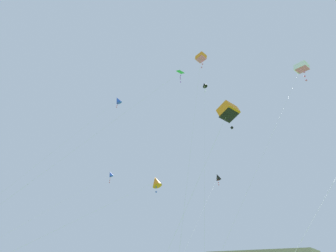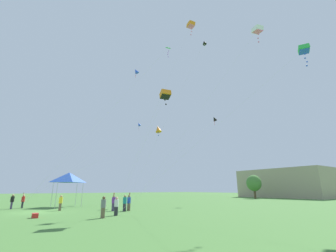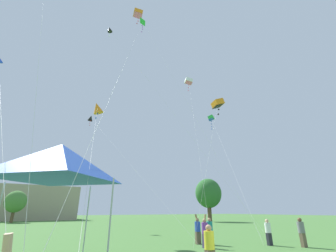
{
  "view_description": "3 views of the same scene",
  "coord_description": "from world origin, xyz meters",
  "px_view_note": "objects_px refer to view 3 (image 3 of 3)",
  "views": [
    {
      "loc": [
        11.52,
        -1.16,
        3.92
      ],
      "look_at": [
        0.95,
        12.9,
        15.09
      ],
      "focal_mm": 24.0,
      "sensor_mm": 36.0,
      "label": 1
    },
    {
      "loc": [
        25.97,
        -2.73,
        2.15
      ],
      "look_at": [
        2.68,
        13.58,
        10.15
      ],
      "focal_mm": 24.0,
      "sensor_mm": 36.0,
      "label": 2
    },
    {
      "loc": [
        -6.48,
        -4.66,
        2.01
      ],
      "look_at": [
        4.62,
        13.48,
        10.04
      ],
      "focal_mm": 24.0,
      "sensor_mm": 36.0,
      "label": 3
    }
  ],
  "objects_px": {
    "festival_tent": "(59,162)",
    "person_yellow_shirt": "(209,246)",
    "person_teal_shirt": "(210,230)",
    "kite_orange_box_5": "(138,14)",
    "person_blue_shirt": "(198,229)",
    "kite_orange_diamond_2": "(97,108)",
    "kite_white_box_9": "(189,81)",
    "kite_green_box_7": "(211,118)",
    "kite_black_diamond_8": "(110,30)",
    "person_purple_shirt": "(205,231)",
    "kite_black_diamond_3": "(91,118)",
    "kite_green_delta_6": "(143,23)",
    "kite_orange_box_1": "(218,104)",
    "person_white_shirt": "(268,231)",
    "person_grey_shirt": "(302,231)"
  },
  "relations": [
    {
      "from": "festival_tent",
      "to": "person_yellow_shirt",
      "type": "bearing_deg",
      "value": -17.24
    },
    {
      "from": "person_teal_shirt",
      "to": "kite_orange_box_5",
      "type": "xyz_separation_m",
      "value": [
        -1.44,
        10.94,
        27.47
      ]
    },
    {
      "from": "person_blue_shirt",
      "to": "kite_orange_diamond_2",
      "type": "bearing_deg",
      "value": 23.44
    },
    {
      "from": "festival_tent",
      "to": "kite_white_box_9",
      "type": "xyz_separation_m",
      "value": [
        18.44,
        16.56,
        18.01
      ]
    },
    {
      "from": "kite_green_box_7",
      "to": "kite_black_diamond_8",
      "type": "bearing_deg",
      "value": 170.13
    },
    {
      "from": "person_purple_shirt",
      "to": "kite_green_box_7",
      "type": "height_order",
      "value": "kite_green_box_7"
    },
    {
      "from": "kite_black_diamond_3",
      "to": "kite_green_delta_6",
      "type": "relative_size",
      "value": 0.84
    },
    {
      "from": "person_teal_shirt",
      "to": "kite_orange_diamond_2",
      "type": "xyz_separation_m",
      "value": [
        -6.17,
        7.77,
        10.18
      ]
    },
    {
      "from": "person_purple_shirt",
      "to": "kite_black_diamond_8",
      "type": "distance_m",
      "value": 32.72
    },
    {
      "from": "kite_green_delta_6",
      "to": "kite_orange_box_1",
      "type": "bearing_deg",
      "value": -35.51
    },
    {
      "from": "person_white_shirt",
      "to": "kite_black_diamond_3",
      "type": "distance_m",
      "value": 25.77
    },
    {
      "from": "kite_orange_box_1",
      "to": "kite_black_diamond_3",
      "type": "bearing_deg",
      "value": 117.31
    },
    {
      "from": "festival_tent",
      "to": "person_grey_shirt",
      "type": "distance_m",
      "value": 13.95
    },
    {
      "from": "person_yellow_shirt",
      "to": "kite_green_delta_6",
      "type": "xyz_separation_m",
      "value": [
        2.1,
        11.9,
        21.66
      ]
    },
    {
      "from": "festival_tent",
      "to": "person_blue_shirt",
      "type": "height_order",
      "value": "festival_tent"
    },
    {
      "from": "kite_black_diamond_8",
      "to": "kite_green_box_7",
      "type": "bearing_deg",
      "value": -9.87
    },
    {
      "from": "kite_green_box_7",
      "to": "kite_orange_box_1",
      "type": "bearing_deg",
      "value": -130.41
    },
    {
      "from": "person_blue_shirt",
      "to": "kite_orange_diamond_2",
      "type": "height_order",
      "value": "kite_orange_diamond_2"
    },
    {
      "from": "festival_tent",
      "to": "person_white_shirt",
      "type": "relative_size",
      "value": 2.81
    },
    {
      "from": "festival_tent",
      "to": "kite_white_box_9",
      "type": "distance_m",
      "value": 30.64
    },
    {
      "from": "person_yellow_shirt",
      "to": "person_purple_shirt",
      "type": "distance_m",
      "value": 5.59
    },
    {
      "from": "festival_tent",
      "to": "person_teal_shirt",
      "type": "height_order",
      "value": "festival_tent"
    },
    {
      "from": "kite_orange_box_5",
      "to": "kite_white_box_9",
      "type": "xyz_separation_m",
      "value": [
        10.2,
        2.09,
        -6.73
      ]
    },
    {
      "from": "person_white_shirt",
      "to": "kite_green_box_7",
      "type": "xyz_separation_m",
      "value": [
        10.43,
        15.45,
        15.43
      ]
    },
    {
      "from": "kite_black_diamond_3",
      "to": "person_teal_shirt",
      "type": "bearing_deg",
      "value": -76.29
    },
    {
      "from": "festival_tent",
      "to": "person_purple_shirt",
      "type": "bearing_deg",
      "value": 17.81
    },
    {
      "from": "kite_orange_diamond_2",
      "to": "kite_green_delta_6",
      "type": "bearing_deg",
      "value": -15.01
    },
    {
      "from": "person_yellow_shirt",
      "to": "person_blue_shirt",
      "type": "relative_size",
      "value": 0.86
    },
    {
      "from": "kite_orange_box_5",
      "to": "person_blue_shirt",
      "type": "bearing_deg",
      "value": -84.45
    },
    {
      "from": "kite_orange_diamond_2",
      "to": "festival_tent",
      "type": "bearing_deg",
      "value": -107.26
    },
    {
      "from": "person_yellow_shirt",
      "to": "kite_black_diamond_3",
      "type": "height_order",
      "value": "kite_black_diamond_3"
    },
    {
      "from": "kite_orange_diamond_2",
      "to": "kite_green_delta_6",
      "type": "height_order",
      "value": "kite_green_delta_6"
    },
    {
      "from": "person_grey_shirt",
      "to": "kite_black_diamond_3",
      "type": "xyz_separation_m",
      "value": [
        -8.54,
        22.22,
        13.33
      ]
    },
    {
      "from": "person_yellow_shirt",
      "to": "kite_green_box_7",
      "type": "bearing_deg",
      "value": -22.47
    },
    {
      "from": "person_yellow_shirt",
      "to": "person_blue_shirt",
      "type": "height_order",
      "value": "person_blue_shirt"
    },
    {
      "from": "person_grey_shirt",
      "to": "kite_orange_box_5",
      "type": "relative_size",
      "value": 0.06
    },
    {
      "from": "person_grey_shirt",
      "to": "kite_orange_box_5",
      "type": "bearing_deg",
      "value": 21.19
    },
    {
      "from": "person_teal_shirt",
      "to": "kite_green_box_7",
      "type": "height_order",
      "value": "kite_green_box_7"
    },
    {
      "from": "kite_white_box_9",
      "to": "person_white_shirt",
      "type": "bearing_deg",
      "value": -111.02
    },
    {
      "from": "person_blue_shirt",
      "to": "kite_white_box_9",
      "type": "xyz_separation_m",
      "value": [
        9.2,
        12.35,
        20.72
      ]
    },
    {
      "from": "kite_green_box_7",
      "to": "person_yellow_shirt",
      "type": "bearing_deg",
      "value": -134.12
    },
    {
      "from": "person_purple_shirt",
      "to": "person_blue_shirt",
      "type": "xyz_separation_m",
      "value": [
        0.6,
        1.44,
        -0.01
      ]
    },
    {
      "from": "person_purple_shirt",
      "to": "kite_orange_box_5",
      "type": "height_order",
      "value": "kite_orange_box_5"
    },
    {
      "from": "person_purple_shirt",
      "to": "person_grey_shirt",
      "type": "xyz_separation_m",
      "value": [
        5.05,
        -2.85,
        -0.01
      ]
    },
    {
      "from": "person_purple_shirt",
      "to": "kite_green_box_7",
      "type": "xyz_separation_m",
      "value": [
        14.42,
        14.11,
        15.36
      ]
    },
    {
      "from": "person_yellow_shirt",
      "to": "person_purple_shirt",
      "type": "bearing_deg",
      "value": -17.01
    },
    {
      "from": "kite_orange_diamond_2",
      "to": "person_yellow_shirt",
      "type": "bearing_deg",
      "value": -82.82
    },
    {
      "from": "person_purple_shirt",
      "to": "kite_black_diamond_8",
      "type": "xyz_separation_m",
      "value": [
        -2.82,
        17.11,
        27.75
      ]
    },
    {
      "from": "kite_orange_diamond_2",
      "to": "person_grey_shirt",
      "type": "bearing_deg",
      "value": -48.23
    },
    {
      "from": "person_purple_shirt",
      "to": "person_white_shirt",
      "type": "distance_m",
      "value": 4.21
    }
  ]
}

